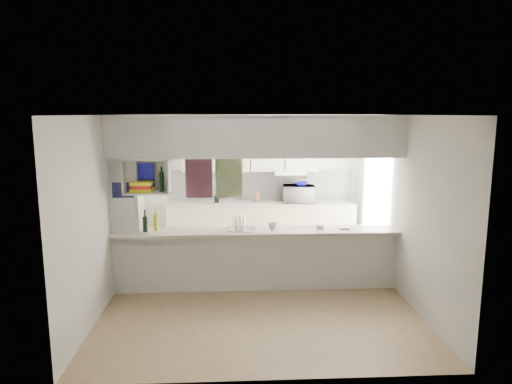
{
  "coord_description": "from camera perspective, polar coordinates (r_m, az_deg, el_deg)",
  "views": [
    {
      "loc": [
        -0.34,
        -6.54,
        2.62
      ],
      "look_at": [
        0.02,
        0.5,
        1.4
      ],
      "focal_mm": 32.0,
      "sensor_mm": 36.0,
      "label": 1
    }
  ],
  "objects": [
    {
      "name": "wine_bottles",
      "position": [
        6.85,
        -13.0,
        -3.73
      ],
      "size": [
        0.22,
        0.15,
        0.35
      ],
      "color": "black",
      "rests_on": "breakfast_bar"
    },
    {
      "name": "knife_block",
      "position": [
        8.88,
        0.19,
        -0.63
      ],
      "size": [
        0.1,
        0.08,
        0.19
      ],
      "primitive_type": "cube",
      "rotation": [
        0.0,
        0.0,
        0.08
      ],
      "color": "brown",
      "rests_on": "bench_top"
    },
    {
      "name": "cubby_shelf",
      "position": [
        6.66,
        -13.51,
        1.66
      ],
      "size": [
        0.65,
        0.35,
        0.5
      ],
      "color": "white",
      "rests_on": "bulkhead"
    },
    {
      "name": "wall_back",
      "position": [
        9.04,
        -0.72,
        1.39
      ],
      "size": [
        4.2,
        0.0,
        4.2
      ],
      "primitive_type": "plane",
      "rotation": [
        1.57,
        0.0,
        0.0
      ],
      "color": "silver",
      "rests_on": "floor"
    },
    {
      "name": "floor",
      "position": [
        7.05,
        0.07,
        -12.01
      ],
      "size": [
        4.8,
        4.8,
        0.0
      ],
      "primitive_type": "plane",
      "color": "#967A57",
      "rests_on": "ground"
    },
    {
      "name": "ceiling",
      "position": [
        6.55,
        0.07,
        9.61
      ],
      "size": [
        4.8,
        4.8,
        0.0
      ],
      "primitive_type": "plane",
      "color": "white",
      "rests_on": "wall_back"
    },
    {
      "name": "bowl",
      "position": [
        8.8,
        5.64,
        0.98
      ],
      "size": [
        0.26,
        0.26,
        0.06
      ],
      "primitive_type": "imported",
      "color": "#0E0C8D",
      "rests_on": "microwave"
    },
    {
      "name": "servery_partition",
      "position": [
        6.61,
        -1.43,
        1.43
      ],
      "size": [
        4.2,
        0.5,
        2.6
      ],
      "color": "silver",
      "rests_on": "floor"
    },
    {
      "name": "microwave",
      "position": [
        8.86,
        5.38,
        -0.24
      ],
      "size": [
        0.62,
        0.44,
        0.33
      ],
      "primitive_type": "imported",
      "rotation": [
        0.0,
        0.0,
        3.07
      ],
      "color": "white",
      "rests_on": "bench_top"
    },
    {
      "name": "wall_right",
      "position": [
        7.1,
        17.24,
        -1.36
      ],
      "size": [
        0.0,
        4.8,
        4.8
      ],
      "primitive_type": "plane",
      "rotation": [
        1.57,
        0.0,
        -1.57
      ],
      "color": "silver",
      "rests_on": "floor"
    },
    {
      "name": "utensil_jar",
      "position": [
        8.85,
        -4.94,
        -0.89
      ],
      "size": [
        0.09,
        0.09,
        0.13
      ],
      "primitive_type": "cylinder",
      "color": "black",
      "rests_on": "bench_top"
    },
    {
      "name": "plastic_tubs",
      "position": [
        6.91,
        8.33,
        -4.32
      ],
      "size": [
        0.48,
        0.17,
        0.06
      ],
      "color": "silver",
      "rests_on": "breakfast_bar"
    },
    {
      "name": "cup",
      "position": [
        6.72,
        2.13,
        -4.27
      ],
      "size": [
        0.16,
        0.16,
        0.11
      ],
      "primitive_type": "imported",
      "rotation": [
        0.0,
        0.0,
        0.26
      ],
      "color": "white",
      "rests_on": "dish_rack"
    },
    {
      "name": "wall_left",
      "position": [
        6.9,
        -17.63,
        -1.71
      ],
      "size": [
        0.0,
        4.8,
        4.8
      ],
      "primitive_type": "plane",
      "rotation": [
        1.57,
        0.0,
        1.57
      ],
      "color": "silver",
      "rests_on": "floor"
    },
    {
      "name": "dish_rack",
      "position": [
        6.76,
        -1.67,
        -4.01
      ],
      "size": [
        0.46,
        0.38,
        0.22
      ],
      "rotation": [
        0.0,
        0.0,
        -0.16
      ],
      "color": "silver",
      "rests_on": "breakfast_bar"
    },
    {
      "name": "kitchen_run",
      "position": [
        8.88,
        0.38,
        -1.88
      ],
      "size": [
        3.6,
        0.63,
        2.24
      ],
      "color": "beige",
      "rests_on": "floor"
    }
  ]
}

